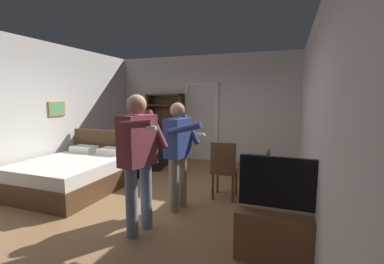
% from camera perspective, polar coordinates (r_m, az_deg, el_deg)
% --- Properties ---
extents(ground_plane, '(7.11, 7.11, 0.00)m').
position_cam_1_polar(ground_plane, '(4.53, -10.51, -15.05)').
color(ground_plane, olive).
extents(wall_back, '(5.17, 0.12, 2.85)m').
position_cam_1_polar(wall_back, '(7.21, 2.61, 5.11)').
color(wall_back, silver).
rests_on(wall_back, ground_plane).
extents(wall_left, '(0.15, 6.70, 2.85)m').
position_cam_1_polar(wall_left, '(5.90, -32.53, 3.39)').
color(wall_left, silver).
rests_on(wall_left, ground_plane).
extents(wall_right, '(0.12, 6.70, 2.85)m').
position_cam_1_polar(wall_right, '(3.62, 25.81, 1.93)').
color(wall_right, silver).
rests_on(wall_right, ground_plane).
extents(doorway_frame, '(0.93, 0.08, 2.13)m').
position_cam_1_polar(doorway_frame, '(7.16, 2.07, 3.48)').
color(doorway_frame, white).
rests_on(doorway_frame, ground_plane).
extents(bed, '(1.61, 1.97, 1.02)m').
position_cam_1_polar(bed, '(5.52, -23.76, -8.09)').
color(bed, '#4C331E').
rests_on(bed, ground_plane).
extents(bookshelf, '(1.04, 0.32, 1.82)m').
position_cam_1_polar(bookshelf, '(7.43, -5.73, 1.79)').
color(bookshelf, '#4C331E').
rests_on(bookshelf, ground_plane).
extents(tv_flatscreen, '(0.98, 0.40, 1.12)m').
position_cam_1_polar(tv_flatscreen, '(3.14, 19.13, -19.32)').
color(tv_flatscreen, brown).
rests_on(tv_flatscreen, ground_plane).
extents(side_table, '(0.68, 0.68, 0.70)m').
position_cam_1_polar(side_table, '(4.32, 14.27, -9.57)').
color(side_table, brown).
rests_on(side_table, ground_plane).
extents(laptop, '(0.33, 0.34, 0.15)m').
position_cam_1_polar(laptop, '(4.21, 13.94, -6.11)').
color(laptop, black).
rests_on(laptop, side_table).
extents(bottle_on_table, '(0.06, 0.06, 0.25)m').
position_cam_1_polar(bottle_on_table, '(4.15, 16.24, -5.62)').
color(bottle_on_table, '#31551F').
rests_on(bottle_on_table, side_table).
extents(wooden_chair, '(0.43, 0.43, 0.99)m').
position_cam_1_polar(wooden_chair, '(4.51, 6.99, -7.74)').
color(wooden_chair, brown).
rests_on(wooden_chair, ground_plane).
extents(person_blue_shirt, '(0.65, 0.73, 1.77)m').
position_cam_1_polar(person_blue_shirt, '(3.34, -11.54, -4.59)').
color(person_blue_shirt, slate).
rests_on(person_blue_shirt, ground_plane).
extents(person_striped_shirt, '(0.70, 0.66, 1.65)m').
position_cam_1_polar(person_striped_shirt, '(4.00, -2.96, -3.66)').
color(person_striped_shirt, gray).
rests_on(person_striped_shirt, ground_plane).
extents(suitcase_dark, '(0.60, 0.30, 0.42)m').
position_cam_1_polar(suitcase_dark, '(6.80, -8.04, -5.44)').
color(suitcase_dark, black).
rests_on(suitcase_dark, ground_plane).
extents(suitcase_small, '(0.70, 0.49, 0.44)m').
position_cam_1_polar(suitcase_small, '(6.43, -9.31, -6.10)').
color(suitcase_small, black).
rests_on(suitcase_small, ground_plane).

